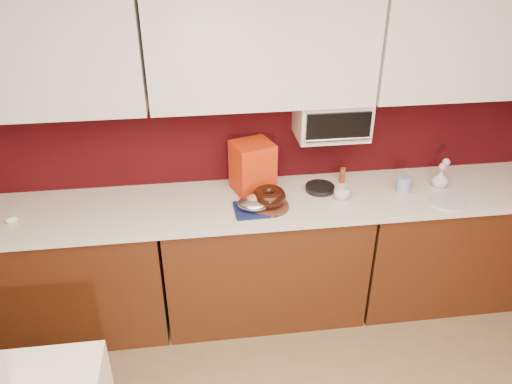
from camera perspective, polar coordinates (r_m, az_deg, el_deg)
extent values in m
cube|color=#38070A|center=(3.31, 0.24, 7.02)|extent=(4.00, 0.02, 2.50)
cube|color=#49230E|center=(3.55, -21.17, -8.86)|extent=(1.31, 0.58, 0.86)
cube|color=#49230E|center=(3.46, 0.91, -7.65)|extent=(1.31, 0.58, 0.86)
cube|color=#49230E|center=(3.85, 21.04, -5.56)|extent=(1.31, 0.58, 0.86)
cube|color=silver|center=(3.20, 0.97, -1.23)|extent=(4.00, 0.62, 0.04)
cube|color=white|center=(3.08, -25.50, 14.26)|extent=(1.31, 0.33, 0.70)
cube|color=white|center=(2.97, 0.71, 16.54)|extent=(1.31, 0.33, 0.70)
cube|color=white|center=(3.43, 24.32, 15.81)|extent=(1.31, 0.33, 0.70)
cube|color=white|center=(3.22, 8.63, 8.42)|extent=(0.45, 0.30, 0.25)
cube|color=black|center=(3.08, 9.41, 7.34)|extent=(0.40, 0.02, 0.18)
cylinder|color=silver|center=(3.10, 9.38, 5.96)|extent=(0.42, 0.02, 0.02)
cylinder|color=brown|center=(3.11, 1.49, -1.62)|extent=(0.33, 0.33, 0.02)
torus|color=black|center=(3.07, 1.51, -0.53)|extent=(0.25, 0.25, 0.08)
cube|color=#151B4F|center=(3.08, -0.19, -1.99)|extent=(0.25, 0.22, 0.02)
ellipsoid|color=silver|center=(3.05, -0.19, -1.26)|extent=(0.22, 0.19, 0.08)
ellipsoid|color=#BD7A56|center=(3.04, -0.19, -0.85)|extent=(0.10, 0.08, 0.06)
cube|color=#B4130C|center=(3.24, -0.39, 2.89)|extent=(0.30, 0.29, 0.34)
cylinder|color=black|center=(3.32, 7.31, 0.45)|extent=(0.25, 0.25, 0.03)
imported|color=silver|center=(3.23, 9.82, 0.03)|extent=(0.13, 0.13, 0.10)
cylinder|color=#1B3E99|center=(3.41, 16.51, 0.89)|extent=(0.11, 0.11, 0.11)
imported|color=silver|center=(3.54, 20.32, 1.54)|extent=(0.10, 0.10, 0.13)
sphere|color=pink|center=(3.50, 20.55, 2.72)|extent=(0.05, 0.05, 0.05)
sphere|color=#92C7EA|center=(3.52, 20.91, 3.20)|extent=(0.05, 0.05, 0.05)
cylinder|color=silver|center=(3.39, 21.04, -0.99)|extent=(0.26, 0.26, 0.01)
cylinder|color=brown|center=(3.43, 9.85, 1.90)|extent=(0.04, 0.04, 0.11)
ellipsoid|color=white|center=(3.29, -26.31, -2.92)|extent=(0.06, 0.05, 0.04)
ellipsoid|color=white|center=(3.30, -25.98, -2.81)|extent=(0.06, 0.05, 0.04)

